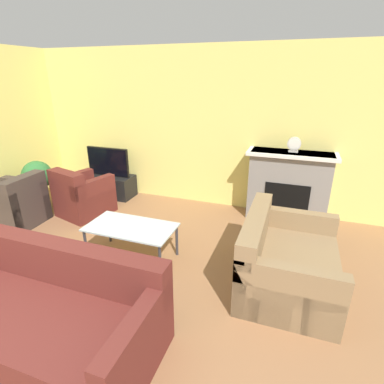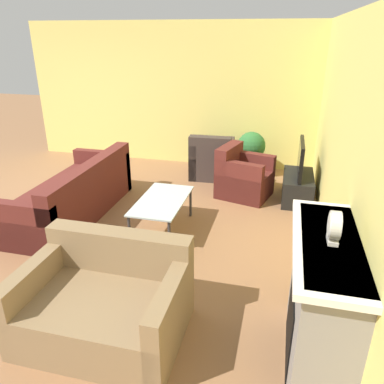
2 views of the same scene
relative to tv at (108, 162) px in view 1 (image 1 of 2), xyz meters
name	(u,v)px [view 1 (image 1 of 2)]	position (x,y,z in m)	size (l,w,h in m)	color
wall_back	(179,128)	(1.33, 0.34, 0.66)	(8.48, 0.06, 2.70)	#EADB72
fireplace	(288,185)	(3.29, 0.11, -0.10)	(1.34, 0.47, 1.13)	gray
tv_stand	(111,186)	(0.00, 0.00, -0.48)	(0.92, 0.46, 0.42)	black
tv	(108,162)	(0.00, 0.00, 0.00)	(0.86, 0.05, 0.55)	black
couch_sectional	(35,313)	(1.36, -3.18, -0.40)	(2.28, 0.97, 0.82)	#5B231E
couch_loveseat	(285,263)	(3.38, -1.66, -0.40)	(1.00, 1.37, 0.82)	#8C704C
armchair_by_window	(14,206)	(-0.73, -1.53, -0.39)	(0.86, 0.77, 0.82)	#3D332D
armchair_accent	(83,197)	(0.05, -0.87, -0.38)	(0.88, 0.94, 0.82)	#5B231E
coffee_table	(131,229)	(1.50, -1.76, -0.27)	(1.11, 0.59, 0.46)	#333338
potted_plant	(38,177)	(-0.90, -0.84, -0.15)	(0.51, 0.51, 0.84)	#47474C
mantel_clock	(294,144)	(3.31, 0.11, 0.56)	(0.20, 0.07, 0.23)	beige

